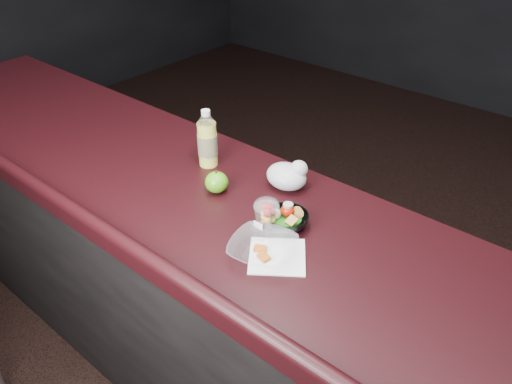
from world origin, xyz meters
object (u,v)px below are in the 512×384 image
(fruit_cup, at_px, (266,215))
(takeout_bowl, at_px, (263,249))
(snack_bowl, at_px, (286,219))
(green_apple, at_px, (217,182))
(lemonade_bottle, at_px, (207,142))

(fruit_cup, bearing_deg, takeout_bowl, -55.65)
(snack_bowl, height_order, takeout_bowl, snack_bowl)
(snack_bowl, bearing_deg, fruit_cup, -122.52)
(fruit_cup, distance_m, green_apple, 0.27)
(takeout_bowl, bearing_deg, green_apple, 154.62)
(lemonade_bottle, xyz_separation_m, fruit_cup, (0.41, -0.17, -0.03))
(green_apple, distance_m, takeout_bowl, 0.36)
(snack_bowl, bearing_deg, green_apple, 179.59)
(fruit_cup, distance_m, snack_bowl, 0.07)
(snack_bowl, relative_size, takeout_bowl, 0.64)
(takeout_bowl, bearing_deg, snack_bowl, 102.07)
(fruit_cup, height_order, takeout_bowl, fruit_cup)
(green_apple, relative_size, takeout_bowl, 0.35)
(fruit_cup, height_order, green_apple, fruit_cup)
(fruit_cup, xyz_separation_m, green_apple, (-0.26, 0.06, -0.02))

